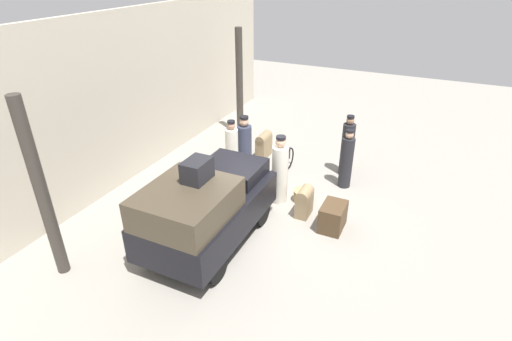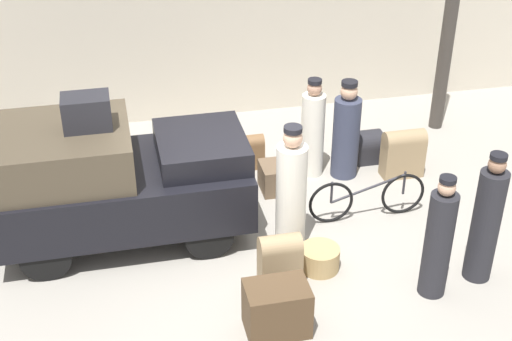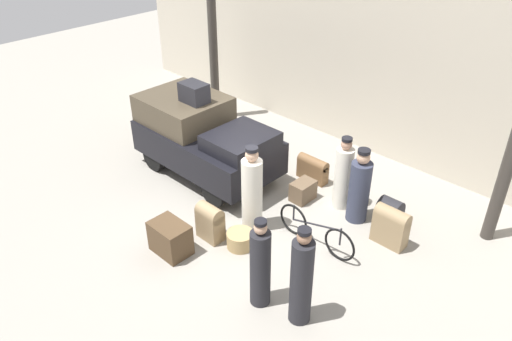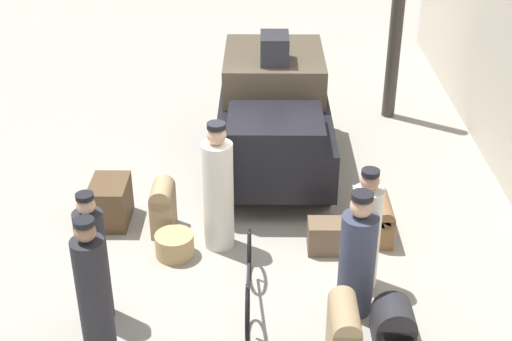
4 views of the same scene
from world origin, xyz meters
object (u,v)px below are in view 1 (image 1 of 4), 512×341
object	(u,v)px
bicycle	(283,166)
conductor_in_dark_uniform	(245,145)
wicker_basket	(304,196)
truck	(206,207)
trunk_umber_medium	(242,150)
trunk_barrel_dark	(201,176)
trunk_large_brown	(232,180)
trunk_wicker_pale	(264,144)
porter_carrying_trunk	(346,161)
suitcase_tan_flat	(333,217)
suitcase_black_upright	(304,201)
porter_with_bicycle	(280,172)
porter_standing_middle	(347,148)
trunk_on_truck_roof	(197,170)
porter_lifting_near_truck	(232,150)

from	to	relation	value
bicycle	conductor_in_dark_uniform	world-z (taller)	conductor_in_dark_uniform
bicycle	wicker_basket	bearing A→B (deg)	-135.28
truck	trunk_umber_medium	world-z (taller)	truck
trunk_umber_medium	trunk_barrel_dark	distance (m)	2.10
trunk_large_brown	trunk_wicker_pale	world-z (taller)	trunk_wicker_pale
porter_carrying_trunk	conductor_in_dark_uniform	distance (m)	3.01
bicycle	conductor_in_dark_uniform	bearing A→B (deg)	86.39
suitcase_tan_flat	porter_carrying_trunk	bearing A→B (deg)	6.71
truck	suitcase_black_upright	xyz separation A→B (m)	(1.93, -1.55, -0.53)
suitcase_tan_flat	porter_with_bicycle	bearing A→B (deg)	69.86
trunk_wicker_pale	trunk_umber_medium	distance (m)	0.73
porter_standing_middle	trunk_on_truck_roof	size ratio (longest dim) A/B	2.96
porter_lifting_near_truck	trunk_umber_medium	xyz separation A→B (m)	(1.03, 0.23, -0.50)
bicycle	trunk_umber_medium	xyz separation A→B (m)	(0.61, 1.63, -0.10)
trunk_wicker_pale	suitcase_black_upright	size ratio (longest dim) A/B	1.05
suitcase_tan_flat	trunk_on_truck_roof	world-z (taller)	trunk_on_truck_roof
trunk_barrel_dark	trunk_on_truck_roof	world-z (taller)	trunk_on_truck_roof
wicker_basket	trunk_barrel_dark	world-z (taller)	trunk_barrel_dark
suitcase_black_upright	trunk_umber_medium	bearing A→B (deg)	52.17
bicycle	porter_standing_middle	distance (m)	1.90
porter_lifting_near_truck	bicycle	bearing A→B (deg)	-73.44
bicycle	wicker_basket	distance (m)	1.43
trunk_large_brown	porter_with_bicycle	bearing A→B (deg)	-94.49
suitcase_tan_flat	suitcase_black_upright	world-z (taller)	suitcase_black_upright
porter_with_bicycle	trunk_wicker_pale	size ratio (longest dim) A/B	2.30
porter_lifting_near_truck	porter_standing_middle	xyz separation A→B (m)	(1.34, -2.99, 0.09)
wicker_basket	porter_standing_middle	size ratio (longest dim) A/B	0.29
bicycle	trunk_on_truck_roof	bearing A→B (deg)	174.81
conductor_in_dark_uniform	trunk_on_truck_roof	world-z (taller)	trunk_on_truck_roof
wicker_basket	porter_standing_middle	xyz separation A→B (m)	(1.93, -0.59, 0.67)
truck	trunk_on_truck_roof	size ratio (longest dim) A/B	5.59
porter_carrying_trunk	trunk_barrel_dark	distance (m)	3.96
conductor_in_dark_uniform	porter_lifting_near_truck	xyz separation A→B (m)	(-0.50, 0.15, 0.02)
trunk_large_brown	suitcase_black_upright	bearing A→B (deg)	-101.56
conductor_in_dark_uniform	suitcase_tan_flat	bearing A→B (deg)	-120.51
suitcase_tan_flat	suitcase_black_upright	distance (m)	0.82
trunk_wicker_pale	suitcase_tan_flat	xyz separation A→B (m)	(-2.80, -3.02, -0.11)
bicycle	suitcase_black_upright	xyz separation A→B (m)	(-1.60, -1.21, 0.06)
trunk_umber_medium	trunk_on_truck_roof	distance (m)	4.85
porter_with_bicycle	trunk_large_brown	xyz separation A→B (m)	(0.11, 1.45, -0.61)
porter_carrying_trunk	porter_lifting_near_truck	size ratio (longest dim) A/B	1.03
porter_carrying_trunk	porter_standing_middle	xyz separation A→B (m)	(0.70, 0.16, 0.06)
trunk_umber_medium	porter_with_bicycle	bearing A→B (deg)	-132.27
truck	trunk_large_brown	bearing A→B (deg)	16.13
conductor_in_dark_uniform	suitcase_tan_flat	distance (m)	3.79
conductor_in_dark_uniform	trunk_umber_medium	size ratio (longest dim) A/B	3.07
porter_standing_middle	suitcase_tan_flat	distance (m)	2.83
trunk_barrel_dark	trunk_on_truck_roof	xyz separation A→B (m)	(-2.27, -1.46, 1.62)
trunk_wicker_pale	trunk_barrel_dark	bearing A→B (deg)	162.65
conductor_in_dark_uniform	suitcase_black_upright	distance (m)	3.00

